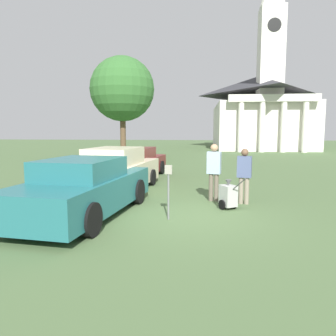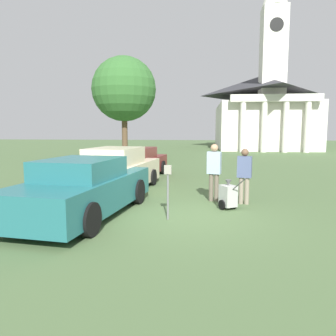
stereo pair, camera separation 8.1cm
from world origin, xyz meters
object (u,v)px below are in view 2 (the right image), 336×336
Objects in this scene: parked_car_cream at (117,172)px; person_worker at (214,169)px; parked_car_teal at (84,189)px; church at (261,108)px; parked_car_maroon at (136,164)px; person_supervisor at (244,173)px; parking_meter at (168,182)px; equipment_cart at (228,196)px.

person_worker is (3.45, -1.21, 0.30)m from parked_car_cream.
parked_car_teal is 0.26× the size of church.
parked_car_teal is 2.95× the size of person_worker.
parked_car_maroon is 6.62m from person_supervisor.
parking_meter is at bearing 76.85° from person_worker.
person_worker is (3.45, -4.68, 0.37)m from parked_car_maroon.
church reaches higher than equipment_cart.
parked_car_maroon is at bearing -38.33° from person_worker.
person_worker is at bearing -46.21° from parked_car_maroon.
church is at bearing 47.85° from equipment_cart.
parked_car_maroon is 7.29m from parking_meter.
parked_car_teal is at bearing -82.58° from parked_car_maroon.
parked_car_teal is 5.37× the size of equipment_cart.
parking_meter is 2.11m from equipment_cart.
parked_car_maroon is (0.00, 3.47, -0.07)m from parked_car_cream.
person_worker reaches higher than equipment_cart.
parked_car_teal is 2.25m from parking_meter.
person_worker is 0.95m from person_supervisor.
parking_meter is (2.23, -3.46, 0.22)m from parked_car_cream.
person_supervisor is (2.12, 1.95, -0.00)m from parking_meter.
person_supervisor is 31.83m from church.
person_worker is (1.22, 2.25, 0.08)m from parking_meter.
person_supervisor is at bearing -41.46° from parked_car_maroon.
person_worker is 1.82× the size of equipment_cart.
parking_meter is 2.56m from person_worker.
parked_car_maroon is 5.83m from person_worker.
equipment_cart is at bearing -101.10° from church.
church is at bearing 80.41° from parked_car_teal.
church reaches higher than parking_meter.
parking_meter is (2.23, -6.93, 0.29)m from parked_car_maroon.
equipment_cart is at bearing 126.12° from person_worker.
person_worker reaches higher than parked_car_cream.
parked_car_teal is 4.71m from person_supervisor.
person_worker is at bearing 38.63° from parked_car_teal.
person_worker is (3.45, 2.09, 0.32)m from parked_car_teal.
parked_car_cream is 3.67m from person_worker.
person_worker is at bearing 61.55° from parking_meter.
parking_meter is at bearing -103.34° from church.
parked_car_maroon is 0.24× the size of church.
parking_meter is at bearing 56.94° from person_supervisor.
parking_meter is (2.23, -0.16, 0.24)m from parked_car_teal.
parked_car_cream reaches higher than parking_meter.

